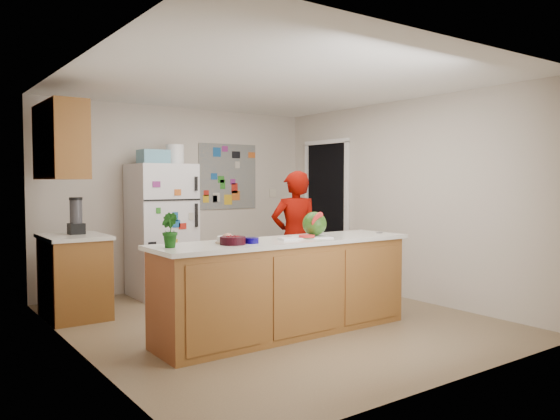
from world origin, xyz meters
TOP-DOWN VIEW (x-y plane):
  - floor at (0.00, 0.00)m, footprint 4.00×4.50m
  - wall_back at (0.00, 2.26)m, footprint 4.00×0.02m
  - wall_left at (-2.01, 0.00)m, footprint 0.02×4.50m
  - wall_right at (2.01, 0.00)m, footprint 0.02×4.50m
  - ceiling at (0.00, 0.00)m, footprint 4.00×4.50m
  - doorway at (1.99, 1.45)m, footprint 0.03×0.85m
  - peninsula_base at (-0.20, -0.50)m, footprint 2.60×0.62m
  - peninsula_top at (-0.20, -0.50)m, footprint 2.68×0.70m
  - side_counter_base at (-1.69, 1.35)m, footprint 0.60×0.80m
  - side_counter_top at (-1.69, 1.35)m, footprint 0.64×0.84m
  - upper_cabinets at (-1.82, 1.30)m, footprint 0.35×1.00m
  - refrigerator at (-0.45, 1.88)m, footprint 0.75×0.70m
  - fridge_top_bin at (-0.55, 1.88)m, footprint 0.35×0.28m
  - photo_collage at (0.75, 2.24)m, footprint 0.95×0.01m
  - person at (0.64, 0.46)m, footprint 0.67×0.54m
  - blender_appliance at (-1.64, 1.43)m, footprint 0.13×0.13m
  - cutting_board at (0.11, -0.50)m, footprint 0.44×0.39m
  - watermelon at (0.17, -0.48)m, footprint 0.24×0.24m
  - watermelon_slice at (0.02, -0.55)m, footprint 0.16×0.16m
  - cherry_bowl at (-0.84, -0.58)m, footprint 0.30×0.30m
  - white_bowl at (-0.80, -0.42)m, footprint 0.24×0.24m
  - cobalt_bowl at (-0.64, -0.59)m, footprint 0.15×0.15m
  - plate at (-0.82, -0.45)m, footprint 0.23×0.23m
  - paper_towel at (-0.20, -0.55)m, footprint 0.20×0.19m
  - keys at (1.00, -0.58)m, footprint 0.09×0.05m
  - potted_plant at (-1.38, -0.45)m, footprint 0.14×0.17m

SIDE VIEW (x-z plane):
  - floor at x=0.00m, z-range -0.02..0.00m
  - side_counter_base at x=-1.69m, z-range 0.00..0.86m
  - peninsula_base at x=-0.20m, z-range 0.00..0.88m
  - person at x=0.64m, z-range 0.00..1.60m
  - refrigerator at x=-0.45m, z-range 0.00..1.70m
  - side_counter_top at x=-1.69m, z-range 0.86..0.90m
  - peninsula_top at x=-0.20m, z-range 0.88..0.92m
  - cutting_board at x=0.11m, z-range 0.92..0.93m
  - keys at x=1.00m, z-range 0.92..0.93m
  - plate at x=-0.82m, z-range 0.92..0.94m
  - paper_towel at x=-0.20m, z-range 0.92..0.94m
  - watermelon_slice at x=0.02m, z-range 0.93..0.95m
  - cobalt_bowl at x=-0.64m, z-range 0.92..0.97m
  - white_bowl at x=-0.80m, z-range 0.92..0.98m
  - cherry_bowl at x=-0.84m, z-range 0.92..0.99m
  - doorway at x=1.99m, z-range 0.00..2.04m
  - watermelon at x=0.17m, z-range 0.93..1.17m
  - potted_plant at x=-1.38m, z-range 0.92..1.21m
  - blender_appliance at x=-1.64m, z-range 0.90..1.28m
  - wall_back at x=0.00m, z-range 0.00..2.50m
  - wall_left at x=-2.01m, z-range 0.00..2.50m
  - wall_right at x=2.01m, z-range 0.00..2.50m
  - photo_collage at x=0.75m, z-range 1.08..2.02m
  - fridge_top_bin at x=-0.55m, z-range 1.70..1.88m
  - upper_cabinets at x=-1.82m, z-range 1.50..2.30m
  - ceiling at x=0.00m, z-range 2.50..2.52m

